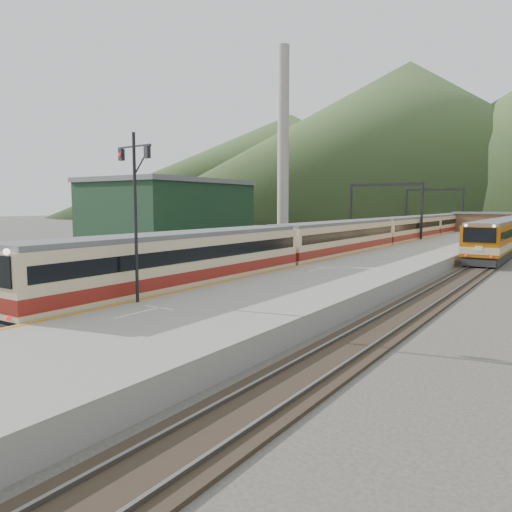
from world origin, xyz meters
The scene contains 16 objects.
track_main centered at (0.00, 40.00, 0.07)m, with size 2.60×200.00×0.23m.
track_far centered at (-5.00, 40.00, 0.07)m, with size 2.60×200.00×0.23m.
track_second centered at (11.50, 40.00, 0.07)m, with size 2.60×200.00×0.23m.
platform centered at (5.60, 38.00, 0.50)m, with size 8.00×100.00×1.00m, color gray.
gantry_near centered at (-2.85, 55.00, 5.59)m, with size 9.55×0.25×8.00m.
gantry_far centered at (-2.85, 80.00, 5.59)m, with size 9.55×0.25×8.00m.
warehouse centered at (-28.00, 42.00, 4.32)m, with size 14.50×20.50×8.60m.
smokestack centered at (-22.00, 62.00, 15.00)m, with size 1.80×1.80×30.00m, color #9E998E.
station_shed centered at (5.60, 78.00, 2.57)m, with size 9.40×4.40×3.10m.
hill_a centered at (-40.00, 190.00, 30.00)m, with size 180.00×180.00×60.00m, color #364E25.
hill_d centered at (-120.00, 240.00, 27.50)m, with size 200.00×200.00×55.00m, color #364E25.
main_train centered at (0.00, 44.75, 2.12)m, with size 3.09×84.72×3.78m.
second_train centered at (11.50, 56.35, 2.07)m, with size 3.02×41.13×3.69m.
signal_mast centered at (2.14, 7.59, 5.46)m, with size 2.19×0.42×7.34m.
short_signal_b centered at (-2.68, 25.88, 1.46)m, with size 0.26×0.22×2.27m.
short_signal_c centered at (-7.45, 13.97, 1.46)m, with size 0.24×0.19×2.27m.
Camera 1 is at (18.34, -7.67, 5.27)m, focal length 35.00 mm.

